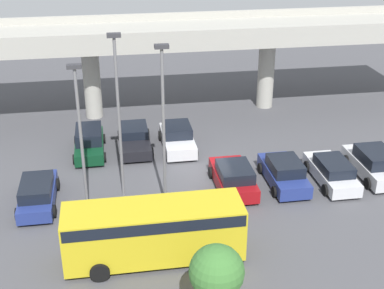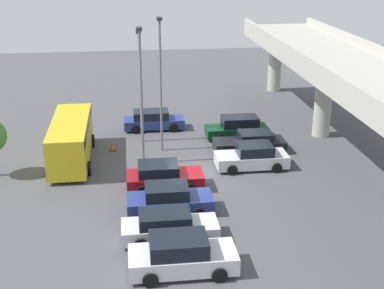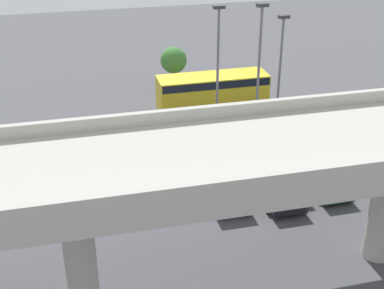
{
  "view_description": "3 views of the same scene",
  "coord_description": "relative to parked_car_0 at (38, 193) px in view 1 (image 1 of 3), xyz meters",
  "views": [
    {
      "loc": [
        -5.45,
        -27.52,
        15.33
      ],
      "look_at": [
        -0.52,
        2.45,
        1.01
      ],
      "focal_mm": 50.0,
      "sensor_mm": 36.0,
      "label": 1
    },
    {
      "loc": [
        29.71,
        -3.53,
        13.52
      ],
      "look_at": [
        -1.46,
        0.34,
        1.68
      ],
      "focal_mm": 50.0,
      "sensor_mm": 36.0,
      "label": 2
    },
    {
      "loc": [
        6.36,
        27.89,
        15.81
      ],
      "look_at": [
        -0.07,
        1.81,
        2.15
      ],
      "focal_mm": 50.0,
      "sensor_mm": 36.0,
      "label": 3
    }
  ],
  "objects": [
    {
      "name": "parked_car_7",
      "position": [
        19.39,
        0.16,
        0.08
      ],
      "size": [
        2.23,
        4.72,
        1.71
      ],
      "rotation": [
        0.0,
        0.0,
        1.57
      ],
      "color": "silver",
      "rests_on": "ground_plane"
    },
    {
      "name": "parked_car_4",
      "position": [
        10.8,
        -0.02,
        0.03
      ],
      "size": [
        2.23,
        4.45,
        1.58
      ],
      "rotation": [
        0.0,
        0.0,
        1.57
      ],
      "color": "maroon",
      "rests_on": "ground_plane"
    },
    {
      "name": "parked_car_3",
      "position": [
        8.41,
        5.86,
        0.02
      ],
      "size": [
        2.19,
        4.58,
        1.6
      ],
      "rotation": [
        0.0,
        0.0,
        -1.57
      ],
      "color": "silver",
      "rests_on": "ground_plane"
    },
    {
      "name": "lamp_post_mid_lot",
      "position": [
        6.79,
        -1.02,
        4.4
      ],
      "size": [
        0.7,
        0.35,
        8.83
      ],
      "color": "slate",
      "rests_on": "ground_plane"
    },
    {
      "name": "highway_overpass",
      "position": [
        9.62,
        12.39,
        4.88
      ],
      "size": [
        41.08,
        6.31,
        6.98
      ],
      "color": "#ADAAA0",
      "rests_on": "ground_plane"
    },
    {
      "name": "traffic_cone",
      "position": [
        4.21,
        -3.06,
        -0.4
      ],
      "size": [
        0.44,
        0.44,
        0.7
      ],
      "color": "black",
      "rests_on": "ground_plane"
    },
    {
      "name": "tree_front_left",
      "position": [
        7.66,
        -10.3,
        1.87
      ],
      "size": [
        2.1,
        2.1,
        3.66
      ],
      "color": "brown",
      "rests_on": "ground_plane"
    },
    {
      "name": "ground_plane",
      "position": [
        9.62,
        1.67,
        -0.72
      ],
      "size": [
        85.33,
        85.33,
        0.0
      ],
      "primitive_type": "plane",
      "color": "#4C4C51"
    },
    {
      "name": "parked_car_1",
      "position": [
        2.69,
        6.11,
        0.04
      ],
      "size": [
        2.05,
        4.57,
        1.62
      ],
      "rotation": [
        0.0,
        0.0,
        -1.57
      ],
      "color": "#0C381E",
      "rests_on": "ground_plane"
    },
    {
      "name": "parked_car_6",
      "position": [
        16.62,
        -0.18,
        -0.02
      ],
      "size": [
        2.03,
        4.67,
        1.47
      ],
      "rotation": [
        0.0,
        0.0,
        1.57
      ],
      "color": "silver",
      "rests_on": "ground_plane"
    },
    {
      "name": "shuttle_bus",
      "position": [
        5.74,
        -5.69,
        0.92
      ],
      "size": [
        8.07,
        2.66,
        2.75
      ],
      "rotation": [
        0.0,
        0.0,
        3.14
      ],
      "color": "gold",
      "rests_on": "ground_plane"
    },
    {
      "name": "parked_car_0",
      "position": [
        0.0,
        0.0,
        0.0
      ],
      "size": [
        2.03,
        4.61,
        1.49
      ],
      "rotation": [
        0.0,
        0.0,
        1.57
      ],
      "color": "navy",
      "rests_on": "ground_plane"
    },
    {
      "name": "parked_car_2",
      "position": [
        5.64,
        6.41,
        -0.06
      ],
      "size": [
        2.13,
        4.88,
        1.42
      ],
      "rotation": [
        0.0,
        0.0,
        -1.57
      ],
      "color": "black",
      "rests_on": "ground_plane"
    },
    {
      "name": "lamp_post_by_overpass",
      "position": [
        2.63,
        -0.96,
        3.98
      ],
      "size": [
        0.7,
        0.35,
        8.04
      ],
      "color": "slate",
      "rests_on": "ground_plane"
    },
    {
      "name": "lamp_post_near_aisle",
      "position": [
        4.59,
        0.35,
        4.55
      ],
      "size": [
        0.7,
        0.35,
        9.13
      ],
      "color": "slate",
      "rests_on": "ground_plane"
    },
    {
      "name": "parked_car_5",
      "position": [
        13.81,
        0.09,
        0.01
      ],
      "size": [
        2.12,
        4.56,
        1.57
      ],
      "rotation": [
        0.0,
        0.0,
        1.57
      ],
      "color": "navy",
      "rests_on": "ground_plane"
    }
  ]
}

